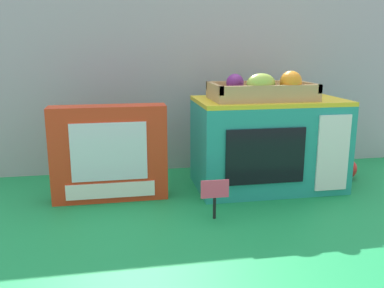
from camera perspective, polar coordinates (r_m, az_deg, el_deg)
ground_plane at (r=1.20m, az=1.25°, el=-7.06°), size 1.70×1.70×0.00m
display_back_panel at (r=1.42m, az=-1.14°, el=8.95°), size 1.61×0.03×0.62m
toy_microwave at (r=1.27m, az=10.31°, el=0.09°), size 0.43×0.25×0.27m
food_groups_crate at (r=1.21m, az=9.66°, el=7.21°), size 0.29×0.17×0.08m
cookie_set_box at (r=1.16m, az=-11.21°, el=-1.28°), size 0.31×0.07×0.26m
price_sign at (r=1.03m, az=3.33°, el=-6.70°), size 0.07×0.01×0.10m
loose_toy_apple at (r=1.43m, az=20.30°, el=-3.17°), size 0.07×0.07×0.07m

